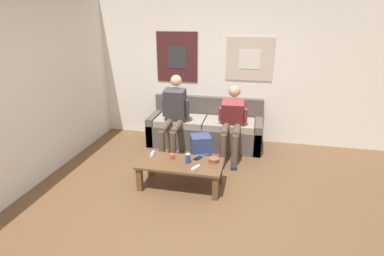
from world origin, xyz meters
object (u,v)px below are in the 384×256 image
object	(u,v)px
ceramic_bowl	(214,160)
drink_can_blue	(188,158)
person_seated_adult	(174,113)
pillar_candle	(172,157)
backpack	(201,151)
coffee_table	(180,167)
couch	(205,129)
cell_phone	(198,158)
person_seated_teen	(232,120)
game_controller_near_right	(152,154)
game_controller_near_left	(196,168)

from	to	relation	value
ceramic_bowl	drink_can_blue	world-z (taller)	drink_can_blue
person_seated_adult	drink_can_blue	world-z (taller)	person_seated_adult
person_seated_adult	pillar_candle	distance (m)	1.09
person_seated_adult	backpack	size ratio (longest dim) A/B	2.65
coffee_table	backpack	size ratio (longest dim) A/B	2.32
couch	drink_can_blue	distance (m)	1.48
ceramic_bowl	cell_phone	xyz separation A→B (m)	(-0.22, 0.05, -0.03)
couch	backpack	distance (m)	0.82
pillar_candle	drink_can_blue	distance (m)	0.24
person_seated_adult	person_seated_teen	distance (m)	0.95
person_seated_adult	drink_can_blue	size ratio (longest dim) A/B	10.13
couch	backpack	bearing A→B (deg)	-84.92
backpack	cell_phone	world-z (taller)	backpack
person_seated_teen	ceramic_bowl	distance (m)	1.05
couch	coffee_table	distance (m)	1.49
person_seated_adult	game_controller_near_right	bearing A→B (deg)	-93.21
coffee_table	pillar_candle	xyz separation A→B (m)	(-0.13, 0.07, 0.10)
person_seated_adult	drink_can_blue	xyz separation A→B (m)	(0.48, -1.08, -0.25)
drink_can_blue	game_controller_near_right	distance (m)	0.56
backpack	pillar_candle	world-z (taller)	backpack
drink_can_blue	cell_phone	size ratio (longest dim) A/B	0.82
cell_phone	person_seated_adult	bearing A→B (deg)	122.29
couch	person_seated_teen	bearing A→B (deg)	-37.20
pillar_candle	drink_can_blue	bearing A→B (deg)	-14.39
game_controller_near_right	coffee_table	bearing A→B (deg)	-19.38
couch	drink_can_blue	bearing A→B (deg)	-88.99
backpack	couch	bearing A→B (deg)	95.08
person_seated_adult	backpack	xyz separation A→B (m)	(0.53, -0.42, -0.44)
pillar_candle	game_controller_near_right	distance (m)	0.32
person_seated_teen	game_controller_near_left	xyz separation A→B (m)	(-0.33, -1.24, -0.25)
couch	game_controller_near_right	world-z (taller)	couch
game_controller_near_left	game_controller_near_right	world-z (taller)	same
backpack	game_controller_near_left	size ratio (longest dim) A/B	3.29
coffee_table	drink_can_blue	bearing A→B (deg)	8.19
drink_can_blue	game_controller_near_left	bearing A→B (deg)	-46.29
backpack	game_controller_near_left	xyz separation A→B (m)	(0.08, -0.79, 0.14)
pillar_candle	game_controller_near_left	bearing A→B (deg)	-28.38
backpack	cell_phone	bearing A→B (deg)	-83.66
couch	game_controller_near_right	xyz separation A→B (m)	(-0.51, -1.33, 0.09)
couch	game_controller_near_right	distance (m)	1.43
coffee_table	game_controller_near_right	size ratio (longest dim) A/B	7.49
coffee_table	couch	bearing A→B (deg)	87.19
ceramic_bowl	cell_phone	bearing A→B (deg)	166.04
ceramic_bowl	game_controller_near_right	distance (m)	0.86
drink_can_blue	backpack	bearing A→B (deg)	85.90
coffee_table	backpack	bearing A→B (deg)	77.70
ceramic_bowl	coffee_table	bearing A→B (deg)	-165.99
ceramic_bowl	cell_phone	world-z (taller)	ceramic_bowl
person_seated_adult	backpack	bearing A→B (deg)	-38.44
coffee_table	cell_phone	size ratio (longest dim) A/B	7.29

